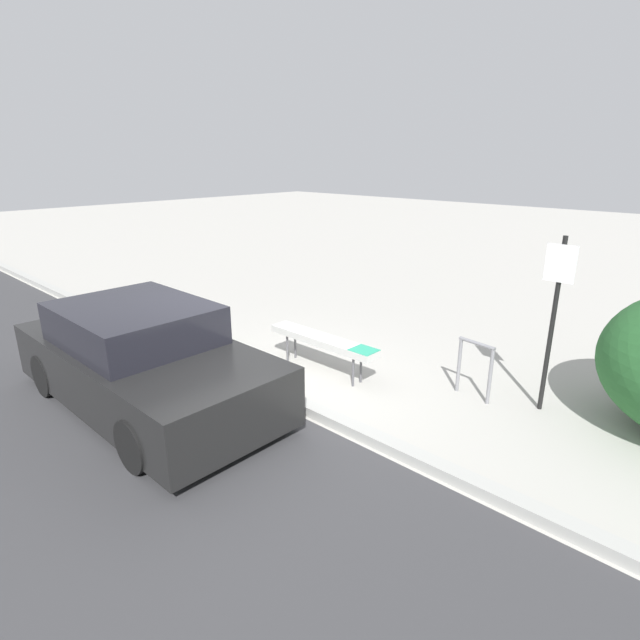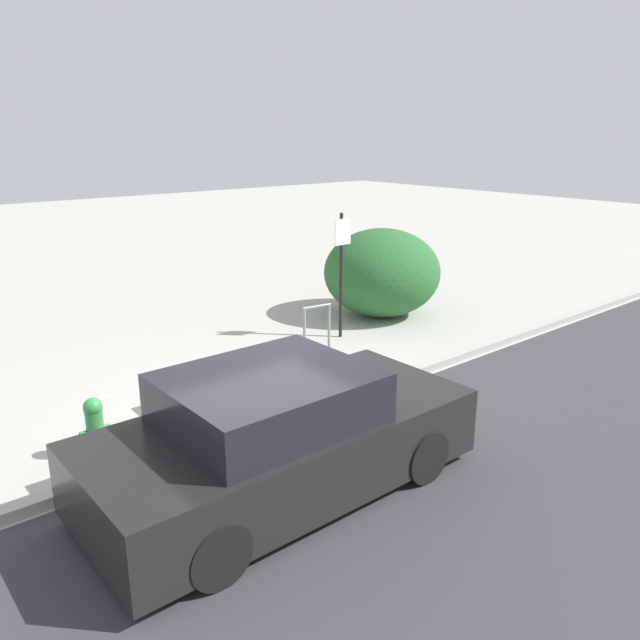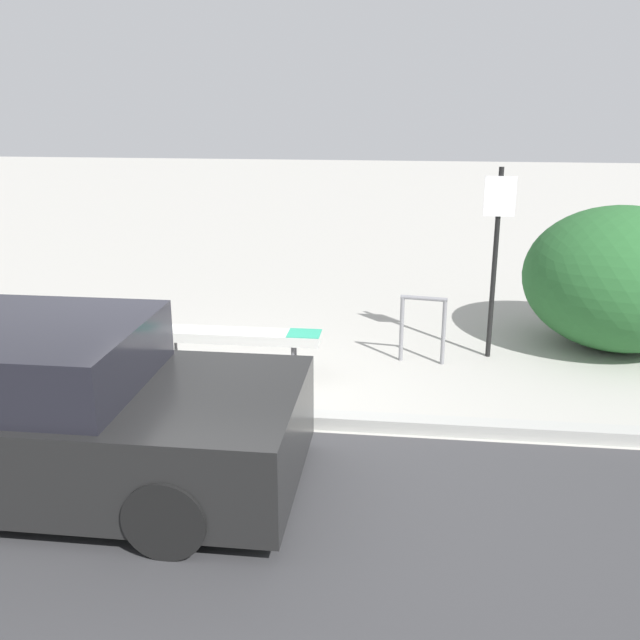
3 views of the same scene
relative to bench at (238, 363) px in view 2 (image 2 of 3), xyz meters
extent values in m
plane|color=#ADAAA3|center=(-0.18, -1.10, -0.51)|extent=(60.00, 60.00, 0.00)
cube|color=#A8A8A3|center=(-0.18, -1.10, -0.44)|extent=(60.00, 0.20, 0.13)
cylinder|color=#515156|center=(-0.70, -0.09, -0.28)|extent=(0.04, 0.04, 0.46)
cylinder|color=#515156|center=(0.68, -0.09, -0.28)|extent=(0.04, 0.04, 0.46)
cylinder|color=#515156|center=(-0.70, 0.09, -0.28)|extent=(0.04, 0.04, 0.46)
cylinder|color=#515156|center=(0.68, 0.09, -0.28)|extent=(0.04, 0.04, 0.46)
cube|color=silver|center=(-0.01, 0.00, 0.01)|extent=(1.98, 0.33, 0.11)
cube|color=teal|center=(0.80, 0.00, 0.07)|extent=(0.36, 0.32, 0.01)
cylinder|color=gray|center=(1.87, 0.82, -0.11)|extent=(0.05, 0.05, 0.80)
cylinder|color=gray|center=(2.36, 0.75, -0.11)|extent=(0.05, 0.05, 0.80)
cylinder|color=gray|center=(2.11, 0.78, 0.29)|extent=(0.55, 0.13, 0.05)
cylinder|color=black|center=(2.93, 1.09, 0.64)|extent=(0.06, 0.06, 2.30)
cube|color=white|center=(2.93, 1.05, 1.46)|extent=(0.36, 0.02, 0.46)
cylinder|color=#338C3F|center=(-2.26, -0.49, -0.21)|extent=(0.20, 0.20, 0.60)
sphere|color=#338C3F|center=(-2.26, -0.49, 0.15)|extent=(0.22, 0.22, 0.22)
cylinder|color=#338C3F|center=(-2.40, -0.49, -0.15)|extent=(0.08, 0.07, 0.07)
cylinder|color=#338C3F|center=(-2.12, -0.49, -0.15)|extent=(0.08, 0.07, 0.07)
ellipsoid|color=#28602D|center=(4.56, 1.66, 0.39)|extent=(2.40, 2.37, 1.80)
cylinder|color=black|center=(0.32, -1.57, -0.21)|extent=(0.60, 0.18, 0.60)
cylinder|color=black|center=(0.31, -3.25, -0.21)|extent=(0.60, 0.18, 0.60)
cylinder|color=black|center=(-2.26, -1.56, -0.21)|extent=(0.60, 0.18, 0.60)
cylinder|color=black|center=(-2.27, -3.24, -0.21)|extent=(0.60, 0.18, 0.60)
cube|color=black|center=(-0.98, -2.40, 0.00)|extent=(4.16, 1.83, 0.74)
cube|color=black|center=(-1.14, -2.40, 0.61)|extent=(2.00, 1.64, 0.52)
camera|label=1|loc=(4.87, -5.24, 2.70)|focal=28.00mm
camera|label=2|loc=(-4.43, -7.17, 3.17)|focal=35.00mm
camera|label=3|loc=(1.88, -7.36, 2.57)|focal=40.00mm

